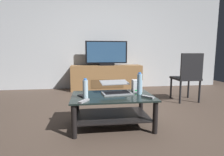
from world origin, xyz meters
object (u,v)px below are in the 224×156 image
Objects in this scene: router_box at (137,86)px; cell_phone at (82,96)px; dining_chair at (188,75)px; water_bottle_near at (85,89)px; water_bottle_far at (140,84)px; coffee_table at (112,105)px; media_cabinet at (106,78)px; television at (106,54)px; laptop at (116,89)px; soundbar_remote at (148,97)px; tv_remote at (84,101)px.

router_box is 0.77m from cell_phone.
router_box is at bearing -146.99° from dining_chair.
water_bottle_near reaches higher than cell_phone.
router_box is at bearing 86.36° from water_bottle_far.
coffee_table is 7.26× the size of cell_phone.
dining_chair is 3.82× the size of water_bottle_near.
water_bottle_far is at bearing -93.64° from router_box.
router_box is (0.21, -2.12, 0.17)m from media_cabinet.
water_bottle_near is at bearing -103.75° from cell_phone.
television reaches higher than router_box.
water_bottle_near is 1.72× the size of cell_phone.
dining_chair is 2.22× the size of laptop.
television is 2.52m from soundbar_remote.
media_cabinet is (0.16, 2.31, 0.03)m from coffee_table.
tv_remote is at bearing -147.97° from router_box.
router_box is at bearing -84.42° from television.
soundbar_remote is (0.75, 0.09, 0.00)m from tv_remote.
dining_chair is 1.53m from water_bottle_far.
water_bottle_near is 0.85× the size of water_bottle_far.
soundbar_remote is (0.78, -0.18, 0.01)m from cell_phone.
water_bottle_far is 1.77× the size of soundbar_remote.
cell_phone is at bearing -164.76° from laptop.
laptop is at bearing -92.61° from media_cabinet.
media_cabinet reaches higher than router_box.
soundbar_remote is (-1.16, -1.13, -0.10)m from dining_chair.
water_bottle_near is at bearing -159.35° from coffee_table.
dining_chair is 2.16m from cell_phone.
dining_chair is at bearing 31.67° from coffee_table.
dining_chair reaches higher than cell_phone.
television reaches higher than coffee_table.
cell_phone is at bearing 127.21° from tv_remote.
router_box reaches higher than cell_phone.
cell_phone is (-1.94, -0.96, -0.11)m from dining_chair.
television is 6.42× the size of soundbar_remote.
water_bottle_far reaches higher than router_box.
coffee_table is 1.10× the size of dining_chair.
coffee_table is 2.38m from television.
television is 2.39m from cell_phone.
router_box is 0.37m from soundbar_remote.
laptop is 0.57m from tv_remote.
water_bottle_near is (-0.70, -0.31, 0.03)m from router_box.
router_box reaches higher than laptop.
coffee_table is at bearing -116.12° from laptop.
water_bottle_near is at bearing -167.62° from water_bottle_far.
media_cabinet is 10.77× the size of router_box.
cell_phone is at bearing 128.64° from soundbar_remote.
water_bottle_near reaches higher than router_box.
water_bottle_near is at bearing -101.57° from television.
coffee_table is 0.23m from laptop.
television is (-0.00, -0.02, 0.60)m from media_cabinet.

